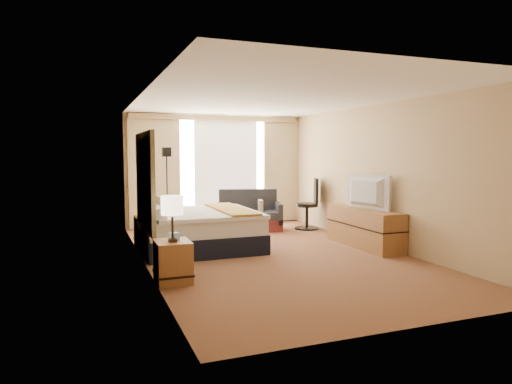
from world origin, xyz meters
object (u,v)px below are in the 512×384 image
object	(u,v)px
lamp_left	(172,206)
lamp_right	(148,193)
desk_chair	(310,207)
television	(363,192)
loveseat	(249,216)
media_dresser	(364,228)
bed	(199,229)
nightstand_right	(148,231)
floor_lamp	(167,174)
nightstand_left	(173,261)

from	to	relation	value
lamp_left	lamp_right	xyz separation A→B (m)	(0.03, 2.59, -0.04)
desk_chair	television	size ratio (longest dim) A/B	1.06
loveseat	lamp_right	world-z (taller)	lamp_right
media_dresser	television	world-z (taller)	television
loveseat	lamp_right	bearing A→B (deg)	-141.37
lamp_left	lamp_right	distance (m)	2.59
bed	nightstand_right	bearing A→B (deg)	143.45
bed	media_dresser	bearing A→B (deg)	-16.39
floor_lamp	loveseat	bearing A→B (deg)	5.87
desk_chair	lamp_right	bearing A→B (deg)	-148.71
media_dresser	desk_chair	world-z (taller)	desk_chair
media_dresser	loveseat	size ratio (longest dim) A/B	1.14
nightstand_left	floor_lamp	xyz separation A→B (m)	(0.51, 3.35, 1.01)
television	desk_chair	bearing A→B (deg)	-9.91
lamp_right	television	world-z (taller)	television
nightstand_right	nightstand_left	bearing A→B (deg)	-90.00
media_dresser	loveseat	xyz separation A→B (m)	(-1.34, 2.49, -0.06)
desk_chair	floor_lamp	bearing A→B (deg)	-162.23
bed	television	bearing A→B (deg)	-17.08
nightstand_right	media_dresser	bearing A→B (deg)	-21.40
nightstand_right	lamp_right	world-z (taller)	lamp_right
floor_lamp	lamp_left	bearing A→B (deg)	-98.71
nightstand_right	media_dresser	distance (m)	3.97
loveseat	lamp_left	world-z (taller)	lamp_left
loveseat	television	size ratio (longest dim) A/B	1.46
bed	loveseat	size ratio (longest dim) A/B	1.27
floor_lamp	television	xyz separation A→B (m)	(3.14, -2.32, -0.28)
nightstand_right	lamp_left	bearing A→B (deg)	-90.26
desk_chair	lamp_left	distance (m)	4.90
lamp_left	nightstand_right	bearing A→B (deg)	89.74
nightstand_right	bed	distance (m)	1.01
media_dresser	bed	bearing A→B (deg)	163.61
media_dresser	lamp_right	bearing A→B (deg)	158.27
nightstand_left	television	bearing A→B (deg)	15.72
floor_lamp	media_dresser	bearing A→B (deg)	-35.82
nightstand_left	nightstand_right	bearing A→B (deg)	90.00
nightstand_right	desk_chair	size ratio (longest dim) A/B	0.48
media_dresser	lamp_left	bearing A→B (deg)	-163.15
desk_chair	loveseat	bearing A→B (deg)	-175.73
floor_lamp	lamp_left	world-z (taller)	floor_lamp
nightstand_right	lamp_right	bearing A→B (deg)	48.23
desk_chair	nightstand_right	bearing A→B (deg)	-148.47
television	lamp_left	bearing A→B (deg)	97.17
media_dresser	bed	world-z (taller)	bed
lamp_left	lamp_right	world-z (taller)	lamp_left
loveseat	floor_lamp	world-z (taller)	floor_lamp
lamp_right	television	bearing A→B (deg)	-22.31
television	bed	bearing A→B (deg)	63.35
bed	lamp_left	bearing A→B (deg)	-112.58
desk_chair	bed	bearing A→B (deg)	-134.91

